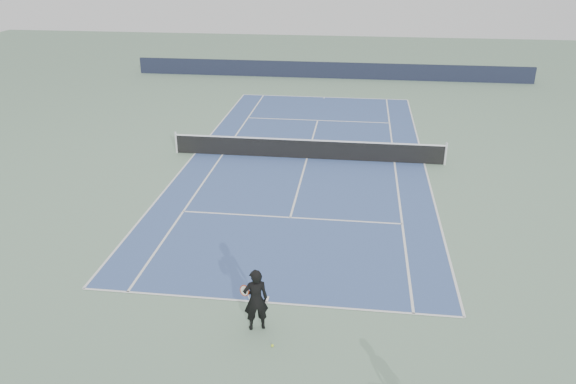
# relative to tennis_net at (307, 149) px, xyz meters

# --- Properties ---
(ground) EXTENTS (80.00, 80.00, 0.00)m
(ground) POSITION_rel_tennis_net_xyz_m (0.00, 0.00, -0.50)
(ground) COLOR gray
(court_surface) EXTENTS (10.97, 23.77, 0.01)m
(court_surface) POSITION_rel_tennis_net_xyz_m (0.00, 0.00, -0.50)
(court_surface) COLOR #3A538A
(court_surface) RESTS_ON ground
(tennis_net) EXTENTS (12.90, 0.10, 1.07)m
(tennis_net) POSITION_rel_tennis_net_xyz_m (0.00, 0.00, 0.00)
(tennis_net) COLOR silver
(tennis_net) RESTS_ON ground
(windscreen_far) EXTENTS (30.00, 0.25, 1.20)m
(windscreen_far) POSITION_rel_tennis_net_xyz_m (0.00, 17.88, 0.10)
(windscreen_far) COLOR black
(windscreen_far) RESTS_ON ground
(tennis_player) EXTENTS (0.85, 0.68, 1.79)m
(tennis_player) POSITION_rel_tennis_net_xyz_m (-0.07, -13.04, 0.39)
(tennis_player) COLOR black
(tennis_player) RESTS_ON ground
(tennis_ball) EXTENTS (0.07, 0.07, 0.07)m
(tennis_ball) POSITION_rel_tennis_net_xyz_m (0.46, -13.74, -0.47)
(tennis_ball) COLOR #C9E82F
(tennis_ball) RESTS_ON ground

